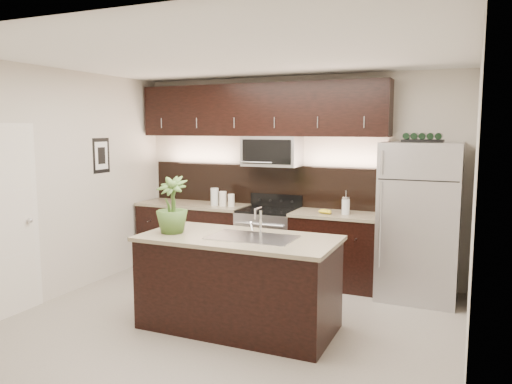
# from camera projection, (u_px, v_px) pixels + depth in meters

# --- Properties ---
(ground) EXTENTS (4.50, 4.50, 0.00)m
(ground) POSITION_uv_depth(u_px,v_px,m) (230.00, 323.00, 5.16)
(ground) COLOR gray
(ground) RESTS_ON ground
(room_walls) EXTENTS (4.52, 4.02, 2.71)m
(room_walls) POSITION_uv_depth(u_px,v_px,m) (217.00, 160.00, 4.96)
(room_walls) COLOR beige
(room_walls) RESTS_ON ground
(counter_run) EXTENTS (3.51, 0.65, 0.94)m
(counter_run) POSITION_uv_depth(u_px,v_px,m) (255.00, 241.00, 6.82)
(counter_run) COLOR black
(counter_run) RESTS_ON ground
(upper_fixtures) EXTENTS (3.49, 0.40, 1.66)m
(upper_fixtures) POSITION_uv_depth(u_px,v_px,m) (261.00, 118.00, 6.73)
(upper_fixtures) COLOR black
(upper_fixtures) RESTS_ON counter_run
(island) EXTENTS (1.96, 0.96, 0.94)m
(island) POSITION_uv_depth(u_px,v_px,m) (239.00, 282.00, 5.00)
(island) COLOR black
(island) RESTS_ON ground
(sink_faucet) EXTENTS (0.84, 0.50, 0.28)m
(sink_faucet) POSITION_uv_depth(u_px,v_px,m) (253.00, 236.00, 4.89)
(sink_faucet) COLOR silver
(sink_faucet) RESTS_ON island
(refrigerator) EXTENTS (0.89, 0.80, 1.85)m
(refrigerator) POSITION_uv_depth(u_px,v_px,m) (419.00, 221.00, 5.86)
(refrigerator) COLOR #B2B2B7
(refrigerator) RESTS_ON ground
(wine_rack) EXTENTS (0.46, 0.28, 0.11)m
(wine_rack) POSITION_uv_depth(u_px,v_px,m) (423.00, 138.00, 5.73)
(wine_rack) COLOR black
(wine_rack) RESTS_ON refrigerator
(plant) EXTENTS (0.35, 0.35, 0.58)m
(plant) POSITION_uv_depth(u_px,v_px,m) (172.00, 205.00, 5.08)
(plant) COLOR #426628
(plant) RESTS_ON island
(canisters) EXTENTS (0.36, 0.11, 0.24)m
(canisters) POSITION_uv_depth(u_px,v_px,m) (221.00, 198.00, 6.89)
(canisters) COLOR silver
(canisters) RESTS_ON counter_run
(french_press) EXTENTS (0.10, 0.10, 0.29)m
(french_press) POSITION_uv_depth(u_px,v_px,m) (346.00, 206.00, 6.20)
(french_press) COLOR silver
(french_press) RESTS_ON counter_run
(bananas) EXTENTS (0.22, 0.20, 0.06)m
(bananas) POSITION_uv_depth(u_px,v_px,m) (323.00, 211.00, 6.30)
(bananas) COLOR gold
(bananas) RESTS_ON counter_run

